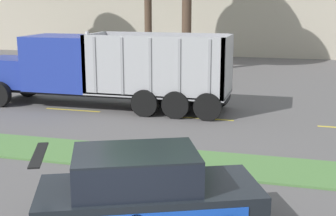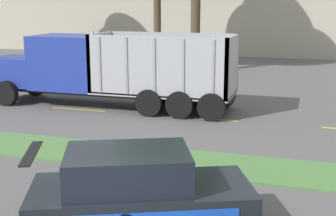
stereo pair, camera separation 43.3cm
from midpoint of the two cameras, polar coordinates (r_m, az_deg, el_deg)
name	(u,v)px [view 1 (the left image)]	position (r m, az deg, el deg)	size (l,w,h in m)	color
grass_verge	(196,163)	(12.95, 2.49, -6.67)	(120.00, 2.02, 0.06)	#517F42
centre_line_3	(73,110)	(19.60, -12.15, -0.24)	(2.40, 0.14, 0.01)	yellow
centre_line_4	(202,118)	(17.82, 3.50, -1.28)	(2.40, 0.14, 0.01)	yellow
dump_truck_lead	(85,70)	(20.04, -10.71, 4.53)	(10.65, 2.58, 3.20)	black
rally_car	(145,191)	(9.09, -4.25, -10.01)	(4.58, 3.31, 1.66)	black
store_building_backdrop	(208,17)	(44.15, 4.62, 10.97)	(40.58, 12.10, 5.76)	#BCB29E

